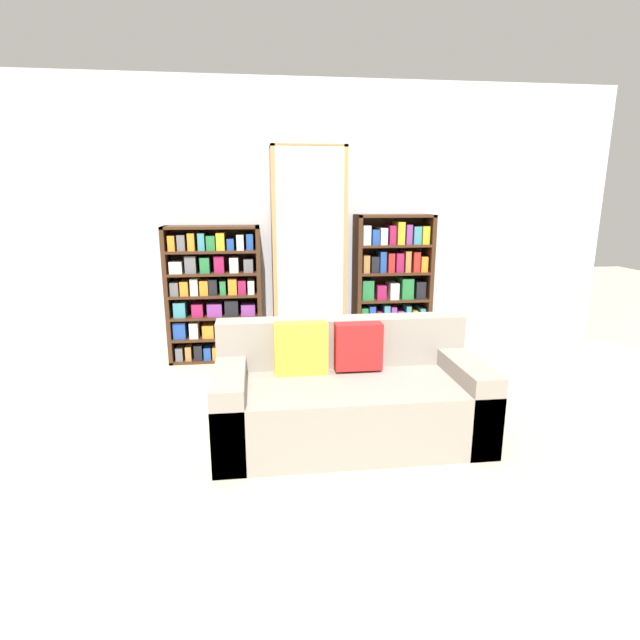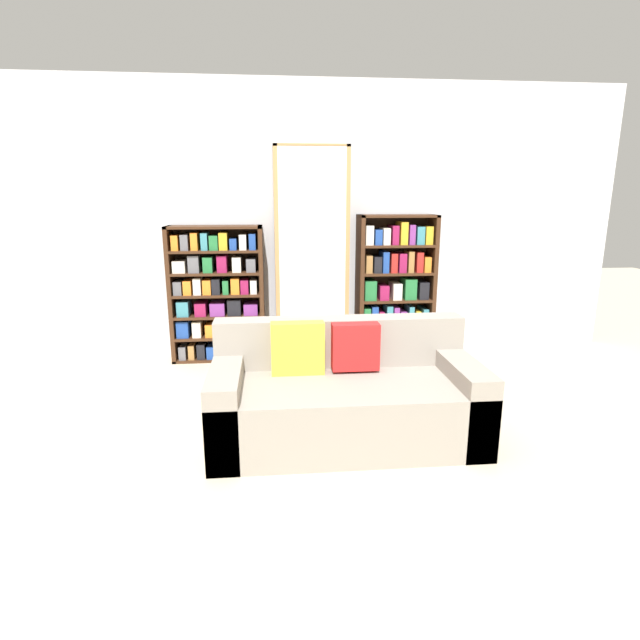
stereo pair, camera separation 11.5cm
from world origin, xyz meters
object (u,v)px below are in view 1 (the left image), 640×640
at_px(couch, 348,397).
at_px(wine_bottle, 358,356).
at_px(bookshelf_left, 214,295).
at_px(display_cabinet, 308,256).
at_px(bookshelf_right, 392,287).

bearing_deg(couch, wine_bottle, 75.17).
bearing_deg(bookshelf_left, display_cabinet, -0.97).
relative_size(display_cabinet, bookshelf_right, 1.45).
height_order(bookshelf_left, bookshelf_right, bookshelf_right).
bearing_deg(bookshelf_left, couch, -60.63).
distance_m(couch, wine_bottle, 1.26).
bearing_deg(bookshelf_left, bookshelf_right, -0.00).
height_order(bookshelf_right, wine_bottle, bookshelf_right).
relative_size(couch, display_cabinet, 0.86).
height_order(couch, wine_bottle, couch).
bearing_deg(wine_bottle, bookshelf_left, 156.31).
xyz_separation_m(bookshelf_left, wine_bottle, (1.34, -0.59, -0.50)).
distance_m(couch, bookshelf_left, 2.10).
bearing_deg(display_cabinet, bookshelf_left, 179.03).
distance_m(couch, bookshelf_right, 2.01).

